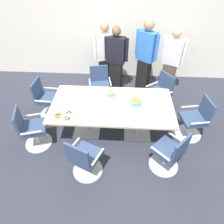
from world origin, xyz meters
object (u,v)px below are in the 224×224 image
Objects in this scene: napkin_pile at (158,92)px; office_chair_5 at (195,121)px; person_standing_0 at (105,56)px; donut_platter at (64,115)px; person_standing_2 at (145,56)px; office_chair_0 at (100,87)px; office_chair_4 at (170,154)px; office_chair_1 at (47,100)px; office_chair_2 at (31,130)px; office_chair_6 at (160,95)px; plate_stack at (110,113)px; office_chair_3 at (84,160)px; person_standing_1 at (116,60)px; person_standing_3 at (171,61)px; conference_table at (112,109)px; snack_bowl_pretzels at (135,102)px; snack_bowl_cookies at (111,93)px.

office_chair_5 is at bearing -28.43° from napkin_pile.
person_standing_0 is 2.22m from donut_platter.
person_standing_0 is 1.02m from person_standing_2.
office_chair_0 is 1.51m from napkin_pile.
person_standing_0 reaches higher than office_chair_4.
office_chair_1 and office_chair_2 have the same top height.
person_standing_0 reaches higher than office_chair_6.
person_standing_0 is at bearing 97.13° from plate_stack.
person_standing_2 reaches higher than office_chair_4.
office_chair_4 is 2.98m from person_standing_0.
napkin_pile is (1.34, 1.48, 0.38)m from office_chair_3.
person_standing_3 is (1.39, 0.03, -0.01)m from person_standing_1.
napkin_pile is at bearing 35.41° from plate_stack.
office_chair_4 and office_chair_6 have the same top height.
donut_platter is (-0.86, -0.39, 0.15)m from conference_table.
office_chair_5 is at bearing 156.47° from person_standing_2.
person_standing_1 reaches higher than office_chair_6.
person_standing_2 reaches higher than snack_bowl_pretzels.
snack_bowl_cookies reaches higher than plate_stack.
donut_platter is at bearing 41.38° from office_chair_1.
office_chair_5 is at bearing 118.10° from person_standing_0.
person_standing_3 is 8.07× the size of plate_stack.
snack_bowl_cookies is at bearing 99.23° from office_chair_3.
office_chair_2 is 0.52× the size of person_standing_0.
conference_table is 1.41× the size of person_standing_1.
office_chair_5 is 5.09× the size of snack_bowl_cookies.
person_standing_1 reaches higher than donut_platter.
office_chair_1 reaches higher than plate_stack.
donut_platter is at bearing 66.54° from person_standing_3.
donut_platter is at bearing 79.66° from office_chair_2.
person_standing_2 is 1.54m from snack_bowl_cookies.
office_chair_0 is at bearing 44.39° from office_chair_6.
person_standing_2 is (-0.97, 1.62, 0.58)m from office_chair_5.
office_chair_3 is (1.14, -0.61, 0.00)m from office_chair_2.
napkin_pile reaches higher than conference_table.
plate_stack is at bearing -147.24° from snack_bowl_pretzels.
office_chair_5 is 4.23× the size of snack_bowl_pretzels.
conference_table is 2.64× the size of office_chair_4.
person_standing_2 is (2.28, 2.08, 0.58)m from office_chair_2.
snack_bowl_pretzels is 1.13× the size of napkin_pile.
person_standing_3 reaches higher than office_chair_2.
person_standing_3 reaches higher than snack_bowl_pretzels.
office_chair_4 is 0.52× the size of person_standing_0.
donut_platter is at bearing -161.91° from snack_bowl_pretzels.
plate_stack reaches higher than conference_table.
person_standing_1 reaches higher than office_chair_1.
office_chair_4 is at bearing -46.98° from snack_bowl_cookies.
snack_bowl_cookies is (-0.78, -1.31, -0.18)m from person_standing_2.
snack_bowl_pretzels is (0.46, 0.04, 0.18)m from conference_table.
plate_stack is (0.02, -0.58, -0.03)m from snack_bowl_cookies.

